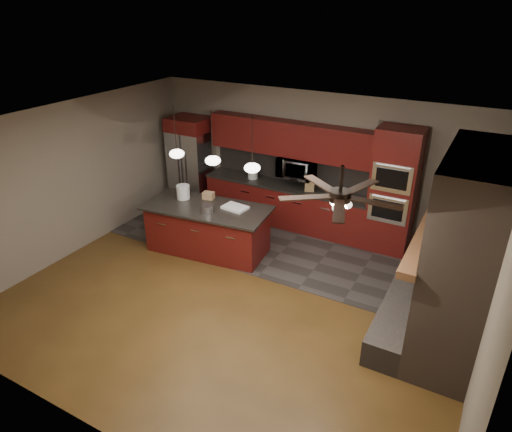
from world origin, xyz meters
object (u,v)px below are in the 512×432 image
Objects in this scene: oven_tower at (393,192)px; microwave at (296,167)px; counter_box at (310,186)px; cardboard_box at (209,195)px; paint_can at (207,209)px; white_bucket at (183,192)px; refrigerator at (192,162)px; counter_bucket at (253,173)px; kitchen_island at (208,229)px; paint_tray at (235,207)px.

oven_tower reaches higher than microwave.
microwave reaches higher than counter_box.
oven_tower is 11.41× the size of cardboard_box.
oven_tower is 11.75× the size of paint_can.
oven_tower reaches higher than white_bucket.
cardboard_box is at bearing -44.20° from refrigerator.
oven_tower reaches higher than cardboard_box.
microwave is at bearing 41.81° from cardboard_box.
refrigerator is at bearing -176.99° from counter_bucket.
microwave is at bearing 2.97° from refrigerator.
counter_box is (2.88, 0.03, -0.02)m from refrigerator.
kitchen_island is at bearing -47.05° from refrigerator.
counter_bucket is (-2.96, 0.01, -0.17)m from oven_tower.
counter_box is at bearing 0.62° from refrigerator.
counter_bucket reaches higher than counter_box.
paint_tray is 1.84× the size of counter_bucket.
white_bucket is 2.50m from counter_box.
kitchen_island is 2.22m from counter_box.
paint_tray is (0.35, 0.38, -0.05)m from paint_can.
white_bucket reaches higher than paint_tray.
microwave is 0.30× the size of kitchen_island.
refrigerator is at bearing 121.05° from white_bucket.
microwave reaches higher than kitchen_island.
white_bucket reaches higher than cardboard_box.
microwave is 3.05× the size of counter_bucket.
microwave is 2.20m from kitchen_island.
paint_tray is at bearing -72.37° from counter_bucket.
counter_bucket is (1.54, 0.08, -0.01)m from refrigerator.
counter_box is at bearing 66.95° from paint_tray.
microwave is 0.47m from counter_box.
oven_tower reaches higher than paint_can.
cardboard_box is (-0.18, 0.33, 0.52)m from kitchen_island.
counter_bucket is at bearing 73.12° from cardboard_box.
cardboard_box is 0.87× the size of counter_bucket.
white_bucket is 1.12m from paint_tray.
paint_can reaches higher than kitchen_island.
oven_tower is 8.90× the size of white_bucket.
counter_bucket is at bearing 3.01° from refrigerator.
refrigerator is at bearing -179.06° from oven_tower.
paint_tray is (-2.47, -1.53, -0.25)m from oven_tower.
cardboard_box is (1.36, -1.32, -0.04)m from refrigerator.
kitchen_island is (-0.99, -1.78, -0.84)m from microwave.
cardboard_box is at bearing 27.17° from white_bucket.
oven_tower is 9.92× the size of counter_bucket.
cardboard_box is at bearing 112.01° from kitchen_island.
kitchen_island is 0.64m from cardboard_box.
refrigerator is 10.00× the size of counter_box.
paint_tray is 1.62m from counter_bucket.
kitchen_island is at bearing -10.31° from white_bucket.
refrigerator reaches higher than white_bucket.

